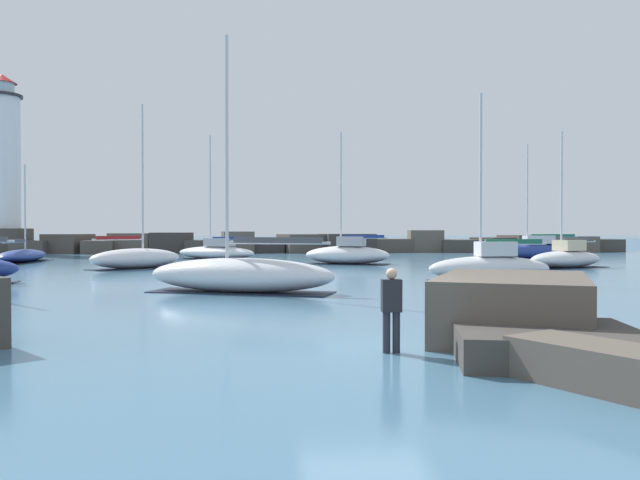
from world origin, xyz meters
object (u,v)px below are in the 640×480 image
sailboat_moored_5 (22,256)px  sailboat_moored_7 (566,257)px  lighthouse (2,173)px  sailboat_moored_6 (490,266)px  sailboat_moored_2 (535,250)px  sailboat_moored_9 (216,252)px  sailboat_moored_8 (241,274)px  person_on_rocks (391,306)px  sailboat_moored_0 (348,254)px  sailboat_moored_1 (136,258)px

sailboat_moored_5 → sailboat_moored_7: size_ratio=0.99×
lighthouse → sailboat_moored_5: lighthouse is taller
sailboat_moored_5 → sailboat_moored_6: 33.29m
lighthouse → sailboat_moored_2: (47.75, -17.22, -7.31)m
sailboat_moored_9 → sailboat_moored_6: bearing=-58.0°
sailboat_moored_5 → sailboat_moored_6: (27.35, -18.97, 0.19)m
sailboat_moored_7 → sailboat_moored_8: 23.31m
lighthouse → person_on_rocks: 61.63m
sailboat_moored_7 → sailboat_moored_0: bearing=158.0°
person_on_rocks → sailboat_moored_7: bearing=58.1°
sailboat_moored_0 → sailboat_moored_1: bearing=-163.8°
sailboat_moored_9 → person_on_rocks: size_ratio=6.32×
sailboat_moored_0 → sailboat_moored_5: bearing=168.9°
sailboat_moored_2 → sailboat_moored_7: 11.91m
sailboat_moored_2 → person_on_rocks: (-18.66, -36.64, 0.14)m
sailboat_moored_1 → sailboat_moored_7: (25.75, -1.31, -0.02)m
lighthouse → sailboat_moored_0: lighthouse is taller
sailboat_moored_2 → sailboat_moored_9: bearing=176.7°
sailboat_moored_5 → sailboat_moored_7: sailboat_moored_7 is taller
lighthouse → sailboat_moored_6: lighthouse is taller
lighthouse → sailboat_moored_2: 51.28m
sailboat_moored_6 → sailboat_moored_8: size_ratio=0.89×
sailboat_moored_0 → person_on_rocks: (-2.95, -30.25, 0.15)m
sailboat_moored_5 → sailboat_moored_6: size_ratio=0.97×
sailboat_moored_2 → sailboat_moored_9: 25.15m
sailboat_moored_2 → sailboat_moored_5: 38.54m
person_on_rocks → sailboat_moored_8: bearing=105.9°
sailboat_moored_2 → sailboat_moored_7: sailboat_moored_2 is taller
sailboat_moored_2 → person_on_rocks: sailboat_moored_2 is taller
sailboat_moored_1 → sailboat_moored_5: size_ratio=1.21×
sailboat_moored_7 → lighthouse: bearing=147.3°
sailboat_moored_8 → sailboat_moored_9: (-3.18, 26.61, -0.04)m
lighthouse → sailboat_moored_8: 50.18m
sailboat_moored_1 → sailboat_moored_6: (17.65, -10.68, 0.03)m
sailboat_moored_0 → sailboat_moored_6: sailboat_moored_0 is taller
lighthouse → sailboat_moored_0: 40.46m
sailboat_moored_0 → sailboat_moored_5: (-22.78, 4.48, -0.23)m
lighthouse → sailboat_moored_7: 53.66m
sailboat_moored_5 → person_on_rocks: sailboat_moored_5 is taller
sailboat_moored_2 → sailboat_moored_7: size_ratio=1.12×
sailboat_moored_1 → sailboat_moored_2: 30.54m
sailboat_moored_7 → sailboat_moored_6: bearing=-130.9°
sailboat_moored_0 → sailboat_moored_1: (-13.08, -3.81, -0.07)m
sailboat_moored_5 → person_on_rocks: bearing=-60.3°
sailboat_moored_2 → sailboat_moored_9: (-25.11, 1.43, -0.10)m
sailboat_moored_1 → sailboat_moored_6: sailboat_moored_1 is taller
sailboat_moored_7 → sailboat_moored_8: sailboat_moored_8 is taller
sailboat_moored_5 → sailboat_moored_9: 13.80m
sailboat_moored_1 → sailboat_moored_7: size_ratio=1.19×
lighthouse → sailboat_moored_6: size_ratio=2.16×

